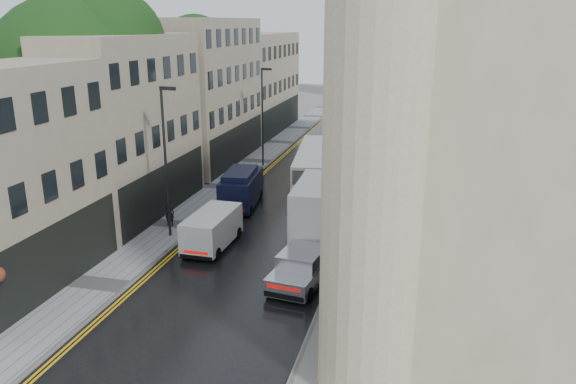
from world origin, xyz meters
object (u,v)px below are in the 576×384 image
at_px(tree_far, 172,92).
at_px(white_van, 185,238).
at_px(silver_hatchback, 271,277).
at_px(tree_near, 74,105).
at_px(cream_bus, 296,179).
at_px(pedestrian, 169,213).
at_px(lamp_post_near, 166,164).
at_px(lamp_post_far, 262,118).
at_px(white_lorry, 295,222).
at_px(navy_van, 221,194).

xyz_separation_m(tree_far, white_van, (8.83, -17.93, -5.21)).
relative_size(silver_hatchback, white_van, 1.01).
distance_m(tree_near, cream_bus, 14.89).
xyz_separation_m(cream_bus, white_van, (-3.33, -10.98, -0.45)).
height_order(white_van, pedestrian, white_van).
height_order(cream_bus, white_van, cream_bus).
relative_size(tree_far, lamp_post_near, 1.48).
height_order(tree_far, lamp_post_far, tree_far).
bearing_deg(cream_bus, lamp_post_far, 112.74).
distance_m(cream_bus, white_lorry, 9.84).
bearing_deg(white_lorry, lamp_post_far, 109.16).
bearing_deg(white_van, lamp_post_near, 131.96).
height_order(tree_far, white_lorry, tree_far).
bearing_deg(tree_far, white_lorry, -48.90).
bearing_deg(tree_far, pedestrian, -66.56).
distance_m(white_lorry, lamp_post_near, 7.99).
bearing_deg(pedestrian, tree_far, -72.28).
distance_m(pedestrian, lamp_post_near, 3.80).
bearing_deg(tree_near, cream_bus, 25.93).
relative_size(navy_van, lamp_post_near, 0.60).
distance_m(navy_van, lamp_post_far, 12.73).
bearing_deg(tree_far, tree_near, -91.32).
bearing_deg(pedestrian, white_lorry, 157.96).
bearing_deg(navy_van, cream_bus, 40.38).
xyz_separation_m(silver_hatchback, lamp_post_near, (-7.49, 5.39, 3.46)).
height_order(tree_far, pedestrian, tree_far).
xyz_separation_m(tree_near, navy_van, (8.55, 1.93, -5.63)).
xyz_separation_m(navy_van, lamp_post_far, (-0.89, 12.38, 2.85)).
xyz_separation_m(white_van, navy_van, (-0.58, 6.86, 0.29)).
relative_size(white_lorry, lamp_post_near, 0.87).
height_order(tree_near, lamp_post_near, tree_near).
distance_m(tree_near, white_lorry, 15.93).
relative_size(tree_far, white_lorry, 1.71).
height_order(tree_near, white_lorry, tree_near).
bearing_deg(navy_van, lamp_post_near, -113.45).
bearing_deg(pedestrian, lamp_post_near, 109.90).
relative_size(tree_near, tree_far, 1.11).
bearing_deg(lamp_post_far, silver_hatchback, -65.96).
relative_size(white_van, lamp_post_near, 0.53).
relative_size(tree_far, silver_hatchback, 2.77).
xyz_separation_m(silver_hatchback, pedestrian, (-8.22, 6.92, 0.05)).
relative_size(cream_bus, navy_van, 2.10).
bearing_deg(silver_hatchback, lamp_post_far, 115.18).
height_order(navy_van, lamp_post_far, lamp_post_far).
bearing_deg(navy_van, lamp_post_far, 87.91).
height_order(white_van, lamp_post_near, lamp_post_near).
distance_m(silver_hatchback, navy_van, 11.66).
relative_size(cream_bus, silver_hatchback, 2.37).
relative_size(white_lorry, white_van, 1.64).
xyz_separation_m(tree_near, lamp_post_near, (7.14, -2.61, -2.62)).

